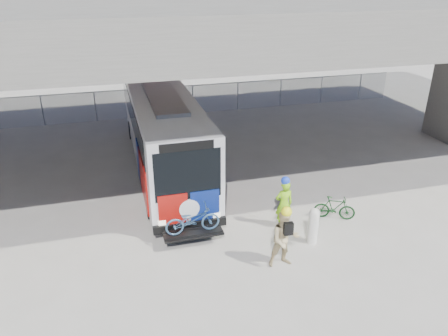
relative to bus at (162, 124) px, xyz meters
name	(u,v)px	position (x,y,z in m)	size (l,w,h in m)	color
ground	(230,203)	(2.00, -4.14, -2.11)	(160.00, 160.00, 0.00)	#9E9991
bus	(162,124)	(0.00, 0.00, 0.00)	(2.67, 12.90, 3.69)	silver
overpass	(204,20)	(2.00, -0.14, 4.44)	(40.00, 16.00, 7.95)	#605E59
chainlink_fence	(177,93)	(2.00, 7.86, -0.68)	(30.00, 0.06, 30.00)	gray
bollard	(314,225)	(3.93, -7.53, -1.40)	(0.34, 0.34, 1.31)	white
cyclist_hivis	(284,203)	(3.36, -6.32, -1.15)	(0.66, 0.44, 1.99)	#87D816
cyclist_tan	(285,238)	(2.51, -8.41, -1.12)	(0.96, 0.76, 2.08)	tan
bike_parked	(335,208)	(5.40, -6.32, -1.66)	(0.42, 1.50, 0.90)	#123A17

